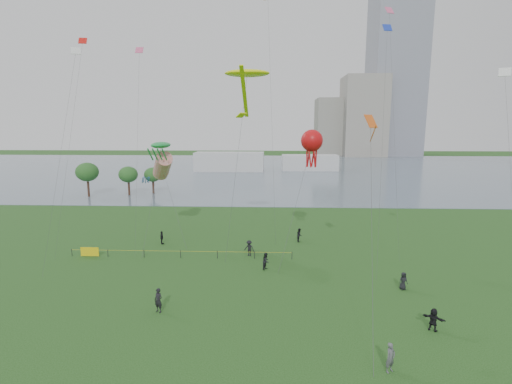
{
  "coord_description": "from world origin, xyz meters",
  "views": [
    {
      "loc": [
        1.38,
        -23.78,
        13.92
      ],
      "look_at": [
        0.0,
        10.0,
        8.0
      ],
      "focal_mm": 26.0,
      "sensor_mm": 36.0,
      "label": 1
    }
  ],
  "objects_px": {
    "kite_octopus": "(312,141)",
    "kite_stingray": "(247,74)",
    "kite_flyer": "(390,358)",
    "fence": "(125,252)"
  },
  "relations": [
    {
      "from": "kite_stingray",
      "to": "kite_octopus",
      "type": "xyz_separation_m",
      "value": [
        6.99,
        1.41,
        -6.91
      ]
    },
    {
      "from": "fence",
      "to": "kite_octopus",
      "type": "relative_size",
      "value": 1.76
    },
    {
      "from": "kite_flyer",
      "to": "kite_octopus",
      "type": "height_order",
      "value": "kite_octopus"
    },
    {
      "from": "kite_stingray",
      "to": "fence",
      "type": "bearing_deg",
      "value": -166.02
    },
    {
      "from": "kite_octopus",
      "to": "fence",
      "type": "bearing_deg",
      "value": -160.26
    },
    {
      "from": "kite_stingray",
      "to": "kite_octopus",
      "type": "relative_size",
      "value": 1.45
    },
    {
      "from": "kite_stingray",
      "to": "kite_flyer",
      "type": "bearing_deg",
      "value": -58.29
    },
    {
      "from": "fence",
      "to": "kite_flyer",
      "type": "distance_m",
      "value": 29.17
    },
    {
      "from": "kite_octopus",
      "to": "kite_stingray",
      "type": "bearing_deg",
      "value": -157.76
    },
    {
      "from": "kite_flyer",
      "to": "kite_stingray",
      "type": "xyz_separation_m",
      "value": [
        -9.48,
        20.03,
        18.44
      ]
    }
  ]
}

